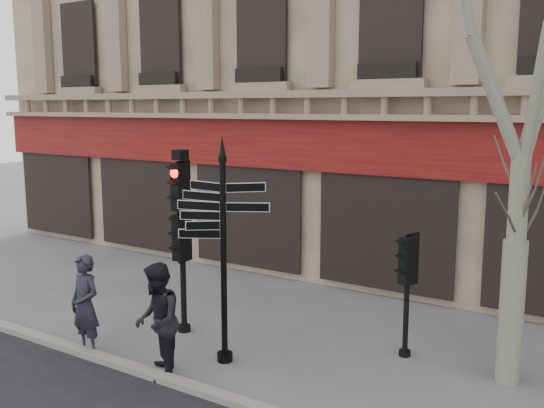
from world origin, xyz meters
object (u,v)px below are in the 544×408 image
(traffic_signal_main, at_px, (182,219))
(traffic_signal_secondary, at_px, (408,273))
(pedestrian_a, at_px, (85,305))
(fingerpost, at_px, (223,212))
(pedestrian_b, at_px, (157,321))

(traffic_signal_main, relative_size, traffic_signal_secondary, 1.65)
(pedestrian_a, bearing_deg, fingerpost, 29.53)
(traffic_signal_secondary, height_order, pedestrian_b, traffic_signal_secondary)
(pedestrian_a, bearing_deg, pedestrian_b, 3.98)
(traffic_signal_secondary, height_order, pedestrian_a, traffic_signal_secondary)
(pedestrian_b, bearing_deg, traffic_signal_main, 169.02)
(pedestrian_a, bearing_deg, traffic_signal_main, 71.46)
(traffic_signal_secondary, bearing_deg, pedestrian_a, -130.18)
(traffic_signal_main, bearing_deg, pedestrian_a, -115.41)
(pedestrian_b, bearing_deg, traffic_signal_secondary, 93.95)
(fingerpost, bearing_deg, traffic_signal_secondary, 17.71)
(traffic_signal_main, xyz_separation_m, traffic_signal_secondary, (4.23, 1.27, -0.78))
(pedestrian_a, height_order, pedestrian_b, pedestrian_b)
(traffic_signal_main, xyz_separation_m, pedestrian_a, (-0.76, -1.84, -1.41))
(traffic_signal_main, bearing_deg, fingerpost, -27.25)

